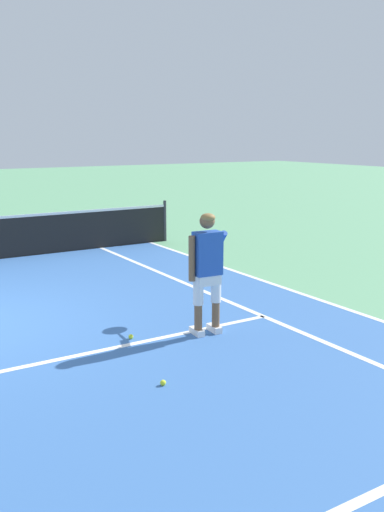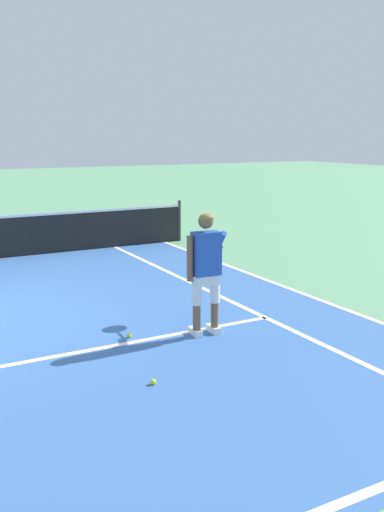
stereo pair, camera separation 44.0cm
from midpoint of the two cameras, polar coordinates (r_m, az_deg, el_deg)
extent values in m
cube|color=white|center=(9.77, 1.37, -4.18)|extent=(0.10, 10.33, 0.01)
cube|color=white|center=(10.56, 7.64, -3.05)|extent=(0.10, 10.33, 0.01)
cylinder|color=#333338|center=(14.92, -3.59, 3.56)|extent=(0.08, 0.08, 1.07)
cube|color=white|center=(7.99, -1.10, -7.63)|extent=(0.13, 0.29, 0.09)
cube|color=white|center=(8.11, 0.69, -7.33)|extent=(0.13, 0.29, 0.09)
cylinder|color=brown|center=(7.88, -0.98, -6.18)|extent=(0.11, 0.11, 0.36)
cylinder|color=silver|center=(7.77, -0.99, -3.48)|extent=(0.14, 0.14, 0.41)
cylinder|color=brown|center=(8.01, 0.83, -5.89)|extent=(0.11, 0.11, 0.36)
cylinder|color=silver|center=(7.90, 0.83, -3.23)|extent=(0.14, 0.14, 0.41)
cube|color=silver|center=(7.79, -0.07, -2.19)|extent=(0.35, 0.22, 0.20)
cube|color=#234CAD|center=(7.71, -0.07, 0.26)|extent=(0.40, 0.25, 0.60)
cylinder|color=brown|center=(7.62, -1.67, -0.28)|extent=(0.09, 0.09, 0.62)
cylinder|color=#234CAD|center=(7.88, 1.34, 1.63)|extent=(0.11, 0.27, 0.29)
cylinder|color=brown|center=(8.11, 0.87, 0.92)|extent=(0.10, 0.30, 0.14)
sphere|color=brown|center=(7.64, -0.11, 3.54)|extent=(0.21, 0.21, 0.21)
ellipsoid|color=olive|center=(7.62, -0.04, 3.89)|extent=(0.21, 0.21, 0.12)
cylinder|color=#232326|center=(8.31, 0.24, 0.99)|extent=(0.05, 0.20, 0.03)
cylinder|color=yellow|center=(8.44, -0.24, 1.16)|extent=(0.03, 0.10, 0.02)
torus|color=yellow|center=(8.61, -0.80, 1.37)|extent=(0.05, 0.30, 0.30)
cylinder|color=silver|center=(8.61, -0.80, 1.37)|extent=(0.02, 0.25, 0.25)
sphere|color=#CCE02D|center=(7.90, -7.79, -8.06)|extent=(0.07, 0.07, 0.07)
sphere|color=#CCE02D|center=(6.49, -4.93, -12.63)|extent=(0.07, 0.07, 0.07)
camera|label=1|loc=(0.22, -91.56, -0.33)|focal=39.70mm
camera|label=2|loc=(0.22, 88.44, 0.33)|focal=39.70mm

